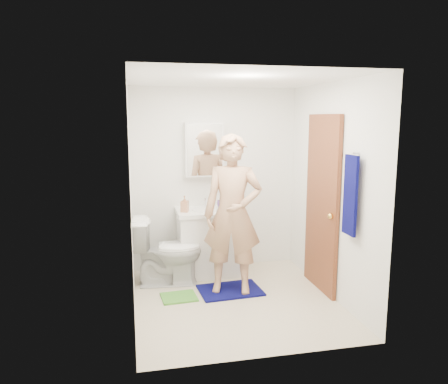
% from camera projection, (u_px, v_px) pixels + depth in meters
% --- Properties ---
extents(floor, '(2.20, 2.40, 0.02)m').
position_uv_depth(floor, '(235.00, 301.00, 4.87)').
color(floor, beige).
rests_on(floor, ground).
extents(ceiling, '(2.20, 2.40, 0.02)m').
position_uv_depth(ceiling, '(236.00, 78.00, 4.46)').
color(ceiling, white).
rests_on(ceiling, ground).
extents(wall_back, '(2.20, 0.02, 2.40)m').
position_uv_depth(wall_back, '(215.00, 179.00, 5.83)').
color(wall_back, white).
rests_on(wall_back, ground).
extents(wall_front, '(2.20, 0.02, 2.40)m').
position_uv_depth(wall_front, '(271.00, 220.00, 3.50)').
color(wall_front, white).
rests_on(wall_front, ground).
extents(wall_left, '(0.02, 2.40, 2.40)m').
position_uv_depth(wall_left, '(130.00, 198.00, 4.44)').
color(wall_left, white).
rests_on(wall_left, ground).
extents(wall_right, '(0.02, 2.40, 2.40)m').
position_uv_depth(wall_right, '(332.00, 191.00, 4.89)').
color(wall_right, white).
rests_on(wall_right, ground).
extents(vanity_cabinet, '(0.75, 0.55, 0.80)m').
position_uv_depth(vanity_cabinet, '(208.00, 244.00, 5.65)').
color(vanity_cabinet, white).
rests_on(vanity_cabinet, floor).
extents(countertop, '(0.79, 0.59, 0.05)m').
position_uv_depth(countertop, '(207.00, 212.00, 5.58)').
color(countertop, white).
rests_on(countertop, vanity_cabinet).
extents(sink_basin, '(0.40, 0.40, 0.03)m').
position_uv_depth(sink_basin, '(207.00, 210.00, 5.58)').
color(sink_basin, white).
rests_on(sink_basin, countertop).
extents(faucet, '(0.03, 0.03, 0.12)m').
position_uv_depth(faucet, '(205.00, 202.00, 5.74)').
color(faucet, silver).
rests_on(faucet, countertop).
extents(medicine_cabinet, '(0.50, 0.12, 0.70)m').
position_uv_depth(medicine_cabinet, '(204.00, 150.00, 5.67)').
color(medicine_cabinet, white).
rests_on(medicine_cabinet, wall_back).
extents(mirror_panel, '(0.46, 0.01, 0.66)m').
position_uv_depth(mirror_panel, '(205.00, 150.00, 5.61)').
color(mirror_panel, white).
rests_on(mirror_panel, wall_back).
extents(door, '(0.05, 0.80, 2.05)m').
position_uv_depth(door, '(322.00, 204.00, 5.06)').
color(door, brown).
rests_on(door, ground).
extents(door_knob, '(0.07, 0.07, 0.07)m').
position_uv_depth(door_knob, '(331.00, 216.00, 4.76)').
color(door_knob, gold).
rests_on(door_knob, door).
extents(towel, '(0.03, 0.24, 0.80)m').
position_uv_depth(towel, '(350.00, 195.00, 4.32)').
color(towel, '#08094F').
rests_on(towel, wall_right).
extents(towel_hook, '(0.06, 0.02, 0.02)m').
position_uv_depth(towel_hook, '(356.00, 153.00, 4.26)').
color(towel_hook, silver).
rests_on(towel_hook, wall_right).
extents(toilet, '(0.85, 0.54, 0.83)m').
position_uv_depth(toilet, '(167.00, 251.00, 5.29)').
color(toilet, white).
rests_on(toilet, floor).
extents(bath_mat, '(0.75, 0.56, 0.02)m').
position_uv_depth(bath_mat, '(230.00, 290.00, 5.12)').
color(bath_mat, '#08094F').
rests_on(bath_mat, floor).
extents(green_rug, '(0.41, 0.36, 0.02)m').
position_uv_depth(green_rug, '(179.00, 297.00, 4.93)').
color(green_rug, '#51A135').
rests_on(green_rug, floor).
extents(soap_dispenser, '(0.12, 0.12, 0.20)m').
position_uv_depth(soap_dispenser, '(185.00, 204.00, 5.43)').
color(soap_dispenser, '#B97A56').
rests_on(soap_dispenser, countertop).
extents(toothbrush_cup, '(0.15, 0.15, 0.09)m').
position_uv_depth(toothbrush_cup, '(222.00, 204.00, 5.69)').
color(toothbrush_cup, '#623E8A').
rests_on(toothbrush_cup, countertop).
extents(man, '(0.76, 0.61, 1.82)m').
position_uv_depth(man, '(233.00, 214.00, 4.94)').
color(man, tan).
rests_on(man, bath_mat).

